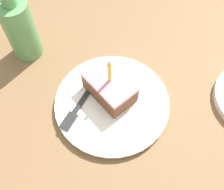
{
  "coord_description": "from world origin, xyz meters",
  "views": [
    {
      "loc": [
        0.22,
        0.21,
        0.58
      ],
      "look_at": [
        0.02,
        -0.02,
        0.05
      ],
      "focal_mm": 42.0,
      "sensor_mm": 36.0,
      "label": 1
    }
  ],
  "objects_px": {
    "cake_slice": "(110,87)",
    "bottle": "(20,28)",
    "plate": "(112,103)",
    "fork": "(80,104)"
  },
  "relations": [
    {
      "from": "cake_slice",
      "to": "bottle",
      "type": "height_order",
      "value": "bottle"
    },
    {
      "from": "plate",
      "to": "bottle",
      "type": "height_order",
      "value": "bottle"
    },
    {
      "from": "cake_slice",
      "to": "plate",
      "type": "bearing_deg",
      "value": 63.93
    },
    {
      "from": "cake_slice",
      "to": "fork",
      "type": "bearing_deg",
      "value": -16.54
    },
    {
      "from": "plate",
      "to": "fork",
      "type": "bearing_deg",
      "value": -32.65
    },
    {
      "from": "plate",
      "to": "fork",
      "type": "distance_m",
      "value": 0.08
    },
    {
      "from": "cake_slice",
      "to": "bottle",
      "type": "distance_m",
      "value": 0.28
    },
    {
      "from": "plate",
      "to": "cake_slice",
      "type": "height_order",
      "value": "cake_slice"
    },
    {
      "from": "plate",
      "to": "cake_slice",
      "type": "distance_m",
      "value": 0.04
    },
    {
      "from": "plate",
      "to": "bottle",
      "type": "distance_m",
      "value": 0.3
    }
  ]
}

